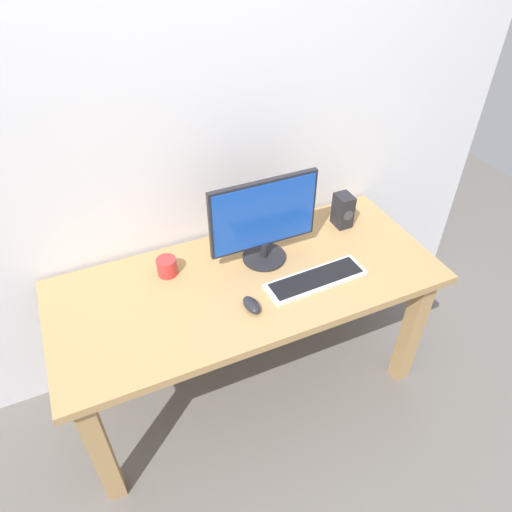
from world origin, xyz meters
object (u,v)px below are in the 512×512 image
(monitor, at_px, (264,220))
(keyboard_primary, at_px, (316,279))
(coffee_mug, at_px, (167,267))
(mouse, at_px, (252,305))
(desk, at_px, (249,299))
(speaker_right, at_px, (343,210))

(monitor, relative_size, keyboard_primary, 1.08)
(monitor, xyz_separation_m, coffee_mug, (-0.43, 0.07, -0.17))
(coffee_mug, bearing_deg, mouse, -53.79)
(desk, relative_size, keyboard_primary, 3.72)
(mouse, bearing_deg, keyboard_primary, -0.24)
(mouse, height_order, speaker_right, speaker_right)
(speaker_right, distance_m, coffee_mug, 0.90)
(monitor, relative_size, speaker_right, 2.93)
(mouse, bearing_deg, monitor, 50.43)
(monitor, relative_size, coffee_mug, 5.64)
(monitor, xyz_separation_m, speaker_right, (0.46, 0.07, -0.13))
(mouse, height_order, coffee_mug, coffee_mug)
(desk, height_order, monitor, monitor)
(desk, bearing_deg, coffee_mug, 149.83)
(mouse, relative_size, coffee_mug, 1.19)
(desk, distance_m, mouse, 0.22)
(desk, bearing_deg, speaker_right, 17.41)
(desk, bearing_deg, mouse, -108.88)
(mouse, bearing_deg, desk, 64.70)
(keyboard_primary, height_order, coffee_mug, coffee_mug)
(speaker_right, xyz_separation_m, coffee_mug, (-0.90, -0.00, -0.04))
(monitor, relative_size, mouse, 4.72)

